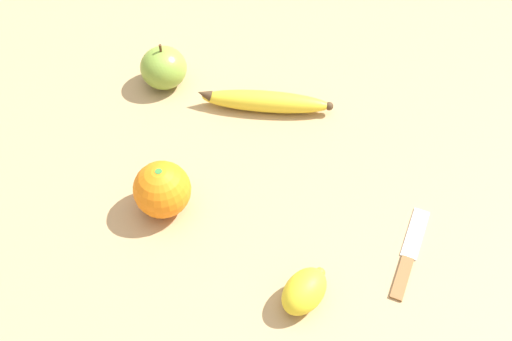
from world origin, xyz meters
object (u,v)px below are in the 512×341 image
Objects in this scene: banana at (265,101)px; orange at (162,190)px; lemon at (305,291)px; paring_knife at (409,255)px; apple at (164,68)px.

banana is 2.77× the size of orange.
lemon reaches higher than paring_knife.
orange is 0.98× the size of apple.
apple reaches higher than banana.
apple is at bearing 14.36° from orange.
paring_knife is at bearing -94.79° from orange.
banana is 1.48× the size of paring_knife.
apple is (0.25, 0.06, -0.01)m from orange.
paring_knife is (-0.03, -0.34, -0.04)m from orange.
apple is 0.54× the size of paring_knife.
orange is 0.95× the size of lemon.
lemon reaches higher than banana.
lemon is 0.56× the size of paring_knife.
banana is at bearing 147.21° from paring_knife.
apple is 0.97× the size of lemon.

